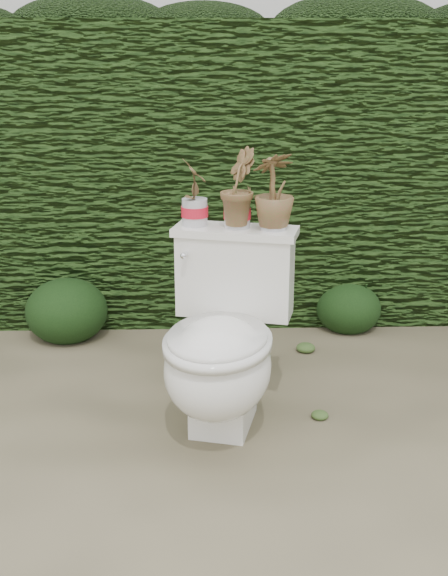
{
  "coord_description": "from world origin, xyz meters",
  "views": [
    {
      "loc": [
        -0.06,
        -2.58,
        1.47
      ],
      "look_at": [
        0.01,
        0.16,
        0.55
      ],
      "focal_mm": 45.0,
      "sensor_mm": 36.0,
      "label": 1
    }
  ],
  "objects_px": {
    "potted_plant_left": "(194,194)",
    "potted_plant_center": "(237,190)",
    "potted_plant_right": "(274,193)",
    "toilet": "(223,346)"
  },
  "relations": [
    {
      "from": "toilet",
      "to": "potted_plant_center",
      "type": "height_order",
      "value": "potted_plant_center"
    },
    {
      "from": "potted_plant_left",
      "to": "potted_plant_right",
      "type": "distance_m",
      "value": 0.32
    },
    {
      "from": "potted_plant_center",
      "to": "potted_plant_right",
      "type": "relative_size",
      "value": 1.04
    },
    {
      "from": "potted_plant_left",
      "to": "potted_plant_center",
      "type": "bearing_deg",
      "value": -107.89
    },
    {
      "from": "potted_plant_left",
      "to": "potted_plant_center",
      "type": "height_order",
      "value": "potted_plant_center"
    },
    {
      "from": "potted_plant_right",
      "to": "potted_plant_left",
      "type": "bearing_deg",
      "value": -44.7
    },
    {
      "from": "toilet",
      "to": "potted_plant_right",
      "type": "height_order",
      "value": "potted_plant_right"
    },
    {
      "from": "potted_plant_left",
      "to": "potted_plant_right",
      "type": "bearing_deg",
      "value": -107.89
    },
    {
      "from": "potted_plant_center",
      "to": "potted_plant_right",
      "type": "bearing_deg",
      "value": -95.73
    },
    {
      "from": "potted_plant_left",
      "to": "potted_plant_right",
      "type": "relative_size",
      "value": 0.88
    }
  ]
}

